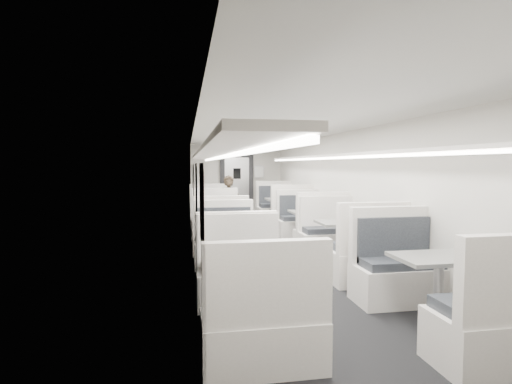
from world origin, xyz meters
name	(u,v)px	position (x,y,z in m)	size (l,w,h in m)	color
room	(277,194)	(0.00, 0.00, 1.20)	(3.24, 12.24, 2.64)	black
booth_left_a	(212,216)	(-1.00, 3.27, 0.40)	(1.10, 2.23, 1.19)	white
booth_left_b	(217,228)	(-1.00, 1.41, 0.39)	(1.07, 2.16, 1.16)	white
booth_left_c	(230,255)	(-1.00, -1.16, 0.38)	(1.04, 2.11, 1.13)	white
booth_left_d	(249,294)	(-1.00, -3.06, 0.38)	(1.06, 2.14, 1.15)	white
booth_right_a	(283,213)	(1.00, 3.54, 0.42)	(1.15, 2.33, 1.25)	white
booth_right_b	(310,228)	(1.00, 1.10, 0.38)	(1.06, 2.14, 1.15)	white
booth_right_c	(346,244)	(1.00, -0.86, 0.41)	(1.12, 2.28, 1.22)	white
booth_right_d	(438,291)	(1.00, -3.38, 0.40)	(1.11, 2.25, 1.20)	white
passenger	(229,206)	(-0.64, 2.41, 0.74)	(0.54, 0.36, 1.49)	black
window_a	(192,180)	(-1.49, 3.40, 1.35)	(0.02, 1.18, 0.84)	black
window_b	(194,184)	(-1.49, 1.20, 1.35)	(0.02, 1.18, 0.84)	black
window_c	(196,191)	(-1.49, -1.00, 1.35)	(0.02, 1.18, 0.84)	black
window_d	(202,205)	(-1.49, -3.20, 1.35)	(0.02, 1.18, 0.84)	black
luggage_rack_left	(210,155)	(-1.24, -0.30, 1.92)	(0.46, 10.40, 0.09)	white
luggage_rack_right	(348,155)	(1.24, -0.30, 1.92)	(0.46, 10.40, 0.09)	white
vestibule_door	(237,186)	(0.00, 5.93, 1.04)	(1.10, 0.13, 2.10)	black
exit_sign	(239,148)	(0.00, 5.44, 2.28)	(0.62, 0.12, 0.16)	black
wall_notice	(259,172)	(0.75, 5.92, 1.50)	(0.32, 0.02, 0.40)	silver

